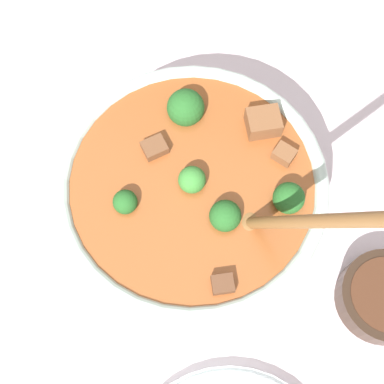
{
  "coord_description": "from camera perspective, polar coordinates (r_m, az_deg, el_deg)",
  "views": [
    {
      "loc": [
        -0.2,
        -0.04,
        0.6
      ],
      "look_at": [
        0.0,
        0.0,
        0.06
      ],
      "focal_mm": 50.0,
      "sensor_mm": 36.0,
      "label": 1
    }
  ],
  "objects": [
    {
      "name": "condiment_bowl",
      "position": [
        0.63,
        19.83,
        -10.47
      ],
      "size": [
        0.1,
        0.1,
        0.04
      ],
      "color": "black",
      "rests_on": "ground_plane"
    },
    {
      "name": "stew_bowl",
      "position": [
        0.59,
        0.08,
        -0.16
      ],
      "size": [
        0.29,
        0.32,
        0.3
      ],
      "color": "#B2C6BC",
      "rests_on": "ground_plane"
    },
    {
      "name": "ground_plane",
      "position": [
        0.64,
        0.0,
        -1.88
      ],
      "size": [
        4.0,
        4.0,
        0.0
      ],
      "primitive_type": "plane",
      "color": "silver"
    }
  ]
}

